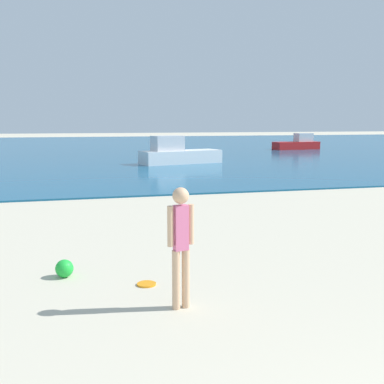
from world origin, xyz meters
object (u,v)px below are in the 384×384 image
boat_near (178,154)px  beach_ball (64,268)px  boat_far (298,144)px  frisbee (146,284)px  person_standing (181,241)px

boat_near → beach_ball: bearing=-122.2°
boat_far → beach_ball: (-19.30, -29.48, -0.39)m
frisbee → boat_far: bearing=59.0°
frisbee → boat_far: 35.18m
person_standing → frisbee: bearing=-84.2°
boat_far → beach_ball: boat_far is taller
beach_ball → boat_far: bearing=56.8°
boat_near → frisbee: bearing=-118.3°
person_standing → boat_near: boat_near is taller
boat_near → person_standing: bearing=-116.8°
person_standing → beach_ball: 2.38m
boat_near → boat_far: size_ratio=1.17×
person_standing → frisbee: 1.38m
person_standing → beach_ball: (-1.50, 1.68, -0.78)m
frisbee → boat_far: (18.10, 30.16, 0.52)m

